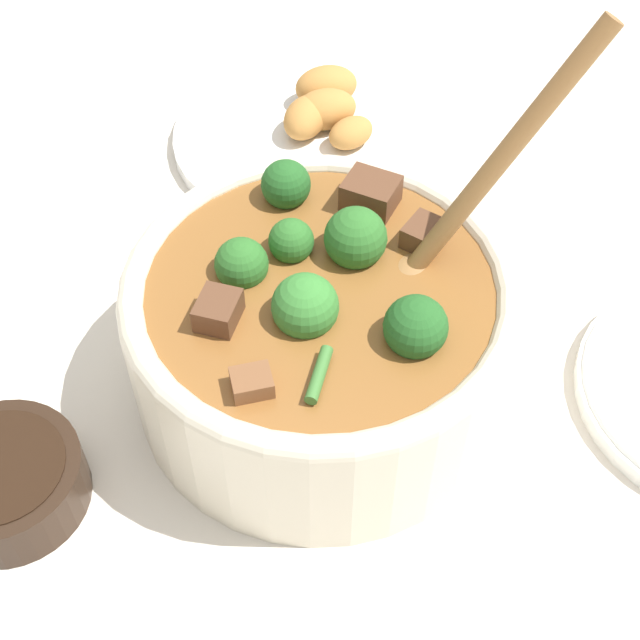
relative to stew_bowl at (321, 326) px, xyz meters
name	(u,v)px	position (x,y,z in m)	size (l,w,h in m)	color
ground_plane	(320,384)	(0.00, 0.00, -0.06)	(4.00, 4.00, 0.00)	silver
stew_bowl	(321,326)	(0.00, 0.00, 0.00)	(0.25, 0.23, 0.24)	beige
condiment_bowl	(5,480)	(0.18, -0.10, -0.04)	(0.09, 0.09, 0.04)	black
food_plate	(310,129)	(-0.20, -0.16, -0.05)	(0.22, 0.22, 0.05)	white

